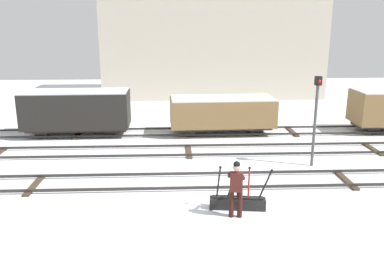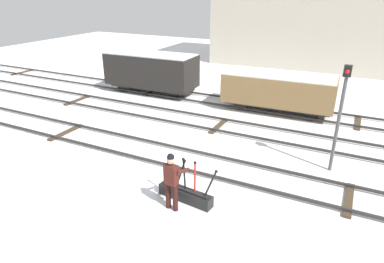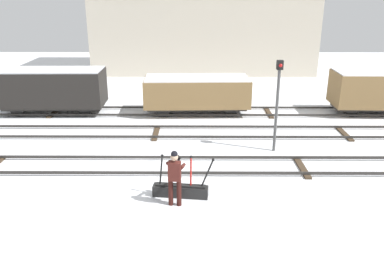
% 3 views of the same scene
% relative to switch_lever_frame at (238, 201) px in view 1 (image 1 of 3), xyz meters
% --- Properties ---
extents(ground_plane, '(60.00, 60.00, 0.00)m').
position_rel_switch_lever_frame_xyz_m(ground_plane, '(-1.35, 2.20, -0.25)').
color(ground_plane, white).
extents(track_main_line, '(44.00, 1.94, 0.18)m').
position_rel_switch_lever_frame_xyz_m(track_main_line, '(-1.35, 2.20, -0.14)').
color(track_main_line, '#2D2B28').
rests_on(track_main_line, ground_plane).
extents(track_siding_near, '(44.00, 1.94, 0.18)m').
position_rel_switch_lever_frame_xyz_m(track_siding_near, '(-1.35, 5.98, -0.14)').
color(track_siding_near, '#2D2B28').
rests_on(track_siding_near, ground_plane).
extents(track_siding_far, '(44.00, 1.94, 0.18)m').
position_rel_switch_lever_frame_xyz_m(track_siding_far, '(-1.35, 9.34, -0.14)').
color(track_siding_far, '#2D2B28').
rests_on(track_siding_far, ground_plane).
extents(switch_lever_frame, '(2.00, 0.57, 1.45)m').
position_rel_switch_lever_frame_xyz_m(switch_lever_frame, '(0.00, 0.00, 0.00)').
color(switch_lever_frame, black).
rests_on(switch_lever_frame, ground_plane).
extents(rail_worker, '(0.60, 0.70, 1.83)m').
position_rel_switch_lever_frame_xyz_m(rail_worker, '(-0.16, -0.54, 0.79)').
color(rail_worker, '#351511').
rests_on(rail_worker, ground_plane).
extents(signal_post, '(0.24, 0.32, 3.78)m').
position_rel_switch_lever_frame_xyz_m(signal_post, '(3.78, 3.96, 2.07)').
color(signal_post, '#4C4C4C').
rests_on(signal_post, ground_plane).
extents(apartment_building, '(17.86, 7.06, 9.59)m').
position_rel_switch_lever_frame_xyz_m(apartment_building, '(1.18, 22.50, 4.55)').
color(apartment_building, beige).
rests_on(apartment_building, ground_plane).
extents(freight_car_mid_siding, '(5.57, 2.25, 2.42)m').
position_rel_switch_lever_frame_xyz_m(freight_car_mid_siding, '(-7.20, 9.34, 1.14)').
color(freight_car_mid_siding, '#2D2B28').
rests_on(freight_car_mid_siding, ground_plane).
extents(freight_car_back_track, '(5.64, 2.42, 2.00)m').
position_rel_switch_lever_frame_xyz_m(freight_car_back_track, '(0.57, 9.34, 0.93)').
color(freight_car_back_track, '#2D2B28').
rests_on(freight_car_back_track, ground_plane).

